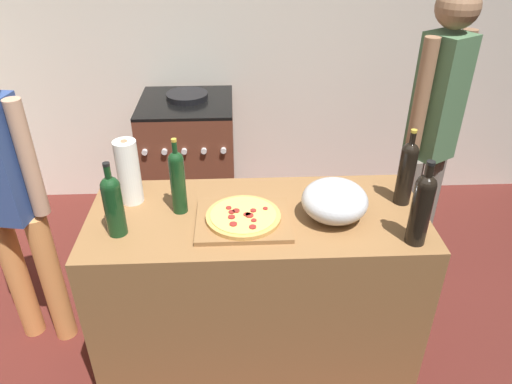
% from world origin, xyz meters
% --- Properties ---
extents(ground_plane, '(4.48, 3.03, 0.02)m').
position_xyz_m(ground_plane, '(0.00, 1.21, -0.01)').
color(ground_plane, '#511E19').
extents(kitchen_wall_rear, '(4.48, 0.10, 2.60)m').
position_xyz_m(kitchen_wall_rear, '(0.00, 2.48, 1.30)').
color(kitchen_wall_rear, silver).
rests_on(kitchen_wall_rear, ground_plane).
extents(counter, '(1.47, 0.63, 0.89)m').
position_xyz_m(counter, '(-0.05, 0.75, 0.45)').
color(counter, olive).
rests_on(counter, ground_plane).
extents(cutting_board, '(0.40, 0.32, 0.02)m').
position_xyz_m(cutting_board, '(-0.11, 0.69, 0.90)').
color(cutting_board, olive).
rests_on(cutting_board, counter).
extents(pizza, '(0.32, 0.32, 0.03)m').
position_xyz_m(pizza, '(-0.11, 0.69, 0.92)').
color(pizza, tan).
rests_on(pizza, cutting_board).
extents(mixing_bowl, '(0.28, 0.28, 0.17)m').
position_xyz_m(mixing_bowl, '(0.27, 0.70, 0.98)').
color(mixing_bowl, '#B2B2B7').
rests_on(mixing_bowl, counter).
extents(paper_towel_roll, '(0.10, 0.10, 0.30)m').
position_xyz_m(paper_towel_roll, '(-0.61, 0.88, 1.04)').
color(paper_towel_roll, white).
rests_on(paper_towel_roll, counter).
extents(wine_bottle_amber, '(0.07, 0.07, 0.35)m').
position_xyz_m(wine_bottle_amber, '(-0.39, 0.79, 1.05)').
color(wine_bottle_amber, '#143819').
rests_on(wine_bottle_amber, counter).
extents(wine_bottle_clear, '(0.08, 0.08, 0.33)m').
position_xyz_m(wine_bottle_clear, '(-0.63, 0.64, 1.04)').
color(wine_bottle_clear, '#143819').
rests_on(wine_bottle_clear, counter).
extents(wine_bottle_green, '(0.08, 0.08, 0.36)m').
position_xyz_m(wine_bottle_green, '(0.57, 0.52, 1.06)').
color(wine_bottle_green, black).
rests_on(wine_bottle_green, counter).
extents(wine_bottle_dark, '(0.07, 0.07, 0.36)m').
position_xyz_m(wine_bottle_dark, '(0.60, 0.82, 1.05)').
color(wine_bottle_dark, black).
rests_on(wine_bottle_dark, counter).
extents(stove, '(0.62, 0.63, 0.96)m').
position_xyz_m(stove, '(-0.47, 2.08, 0.46)').
color(stove, brown).
rests_on(stove, ground_plane).
extents(person_in_stripes, '(0.36, 0.23, 1.57)m').
position_xyz_m(person_in_stripes, '(-1.19, 0.95, 0.89)').
color(person_in_stripes, '#D88C4C').
rests_on(person_in_stripes, ground_plane).
extents(person_in_red, '(0.32, 0.27, 1.74)m').
position_xyz_m(person_in_red, '(0.91, 1.32, 1.01)').
color(person_in_red, slate).
rests_on(person_in_red, ground_plane).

